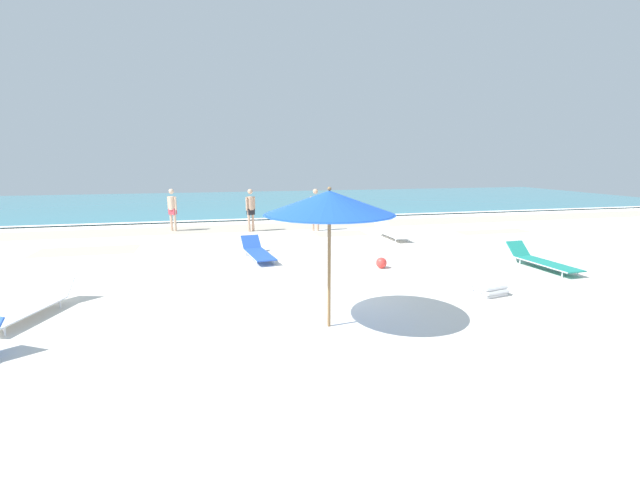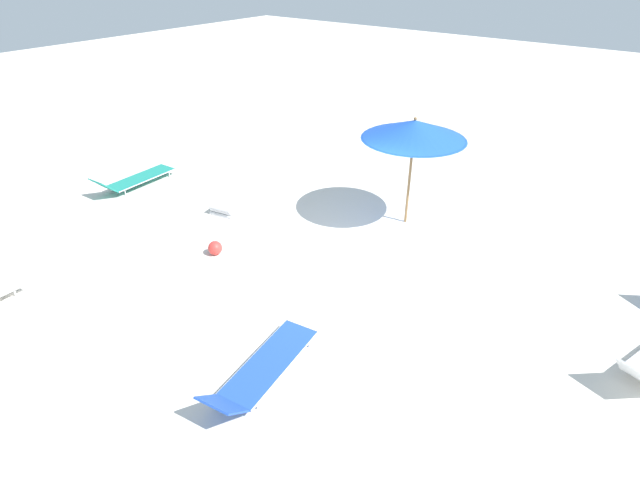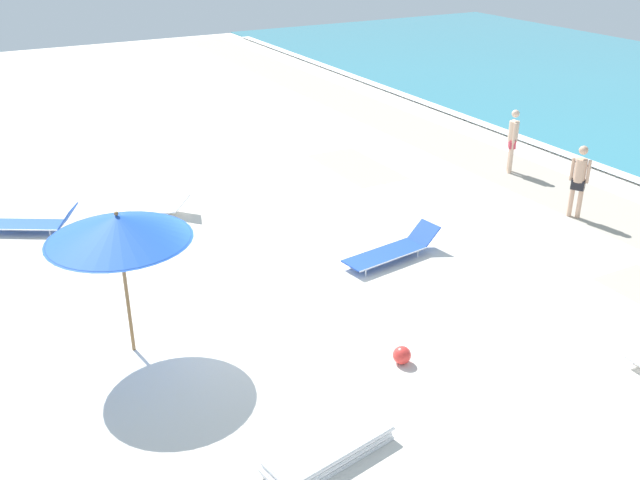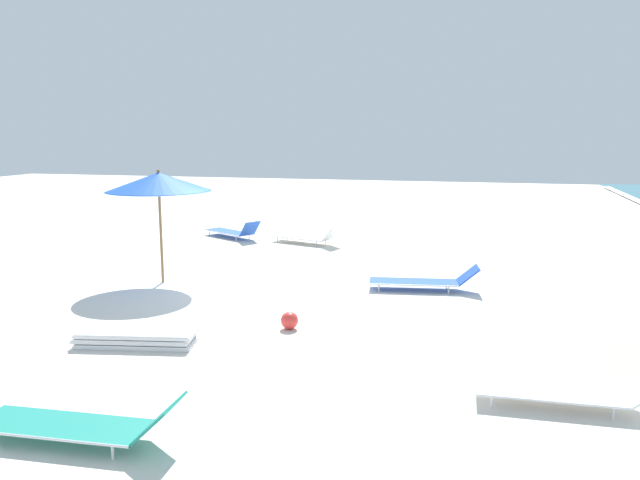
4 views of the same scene
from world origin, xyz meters
name	(u,v)px [view 2 (image 2 of 4)]	position (x,y,z in m)	size (l,w,h in m)	color
ground_plane	(346,270)	(0.00, 0.01, -0.08)	(60.00, 60.00, 0.16)	silver
beach_umbrella	(414,130)	(-0.01, -2.43, 2.23)	(2.28, 2.28, 2.51)	olive
lounger_stack	(242,197)	(3.82, -0.84, 0.12)	(0.94, 1.96, 0.24)	white
sun_lounger_beside_umbrella	(262,369)	(-0.75, 3.27, 0.21)	(0.92, 2.34, 0.54)	blue
sun_lounger_near_water_left	(134,179)	(6.78, 0.25, 0.21)	(0.73, 2.32, 0.57)	#1E8475
beach_ball	(215,248)	(2.47, 1.28, 0.15)	(0.30, 0.30, 0.30)	red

